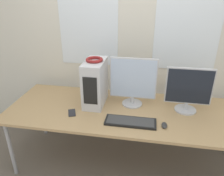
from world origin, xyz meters
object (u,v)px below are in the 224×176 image
object	(u,v)px
monitor_right_near	(188,89)
mouse	(164,125)
cell_phone	(72,113)
headphones	(94,60)
pc_tower	(95,83)
keyboard	(130,122)
monitor_main	(133,81)

from	to	relation	value
monitor_right_near	mouse	xyz separation A→B (m)	(-0.22, -0.33, -0.22)
monitor_right_near	mouse	world-z (taller)	monitor_right_near
monitor_right_near	cell_phone	distance (m)	1.19
headphones	mouse	bearing A→B (deg)	-24.45
mouse	cell_phone	size ratio (longest dim) A/B	0.66
headphones	monitor_right_near	size ratio (longest dim) A/B	0.38
pc_tower	cell_phone	bearing A→B (deg)	-126.13
keyboard	monitor_right_near	bearing A→B (deg)	31.15
pc_tower	mouse	bearing A→B (deg)	-24.40
monitor_right_near	cell_phone	bearing A→B (deg)	-167.25
cell_phone	keyboard	bearing A→B (deg)	-27.92
monitor_right_near	keyboard	xyz separation A→B (m)	(-0.54, -0.32, -0.23)
monitor_main	mouse	world-z (taller)	monitor_main
monitor_main	cell_phone	bearing A→B (deg)	-153.37
monitor_right_near	monitor_main	bearing A→B (deg)	176.37
pc_tower	mouse	xyz separation A→B (m)	(0.72, -0.33, -0.23)
monitor_main	monitor_right_near	size ratio (longest dim) A/B	1.13
monitor_right_near	mouse	bearing A→B (deg)	-124.10
mouse	cell_phone	world-z (taller)	mouse
pc_tower	keyboard	xyz separation A→B (m)	(0.41, -0.32, -0.23)
keyboard	mouse	size ratio (longest dim) A/B	4.88
pc_tower	monitor_right_near	xyz separation A→B (m)	(0.95, 0.00, -0.00)
mouse	keyboard	bearing A→B (deg)	178.66
headphones	monitor_right_near	world-z (taller)	headphones
monitor_main	mouse	distance (m)	0.55
keyboard	mouse	xyz separation A→B (m)	(0.31, -0.01, 0.00)
headphones	keyboard	xyz separation A→B (m)	(0.41, -0.32, -0.48)
pc_tower	monitor_main	world-z (taller)	monitor_main
headphones	cell_phone	size ratio (longest dim) A/B	1.17
keyboard	mouse	bearing A→B (deg)	-1.34
headphones	mouse	xyz separation A→B (m)	(0.72, -0.33, -0.48)
keyboard	mouse	world-z (taller)	mouse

